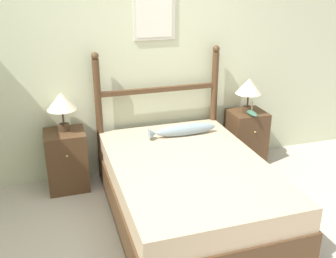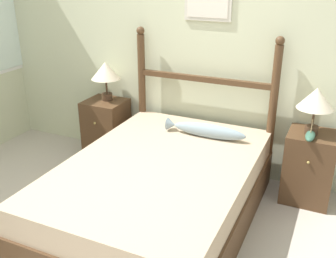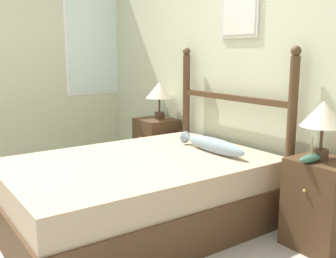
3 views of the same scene
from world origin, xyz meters
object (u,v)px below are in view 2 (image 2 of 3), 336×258
Objects in this scene: bed at (159,193)px; nightstand_left at (107,129)px; nightstand_right at (309,167)px; fish_pillow at (205,130)px; table_lamp_left at (106,72)px; model_boat at (310,135)px; table_lamp_right at (316,100)px.

bed is 3.18× the size of nightstand_left.
nightstand_left is 2.07m from nightstand_right.
table_lamp_left is at bearing 167.13° from fish_pillow.
table_lamp_left is 2.07m from model_boat.
bed is at bearing -140.85° from table_lamp_right.
table_lamp_right is (2.05, -0.02, 0.61)m from nightstand_left.
table_lamp_right is at bearing -138.21° from nightstand_right.
fish_pillow is at bearing -165.24° from nightstand_right.
bed is 1.34m from nightstand_left.
nightstand_left is 0.62m from table_lamp_left.
nightstand_left is 0.87× the size of fish_pillow.
table_lamp_right reaches higher than bed.
nightstand_right is 0.87× the size of fish_pillow.
bed is 1.31m from model_boat.
table_lamp_right is (2.04, -0.06, 0.00)m from table_lamp_left.
table_lamp_right is at bearing 39.15° from bed.
table_lamp_left reaches higher than nightstand_right.
nightstand_left is 2.14m from table_lamp_right.
table_lamp_right is 0.94m from fish_pillow.
fish_pillow is at bearing -12.87° from table_lamp_left.
bed is 1.47m from table_lamp_right.
table_lamp_left is at bearing 77.42° from nightstand_left.
model_boat is at bearing -4.46° from table_lamp_left.
table_lamp_right reaches higher than nightstand_right.
nightstand_right is 1.57× the size of table_lamp_right.
fish_pillow is at bearing -166.15° from table_lamp_right.
bed is at bearing -40.69° from table_lamp_left.
table_lamp_right is at bearing -0.58° from nightstand_left.
fish_pillow is at bearing -172.66° from model_boat.
nightstand_left is 1.00× the size of nightstand_right.
table_lamp_left is 1.76× the size of model_boat.
nightstand_right is at bearing 41.79° from table_lamp_right.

